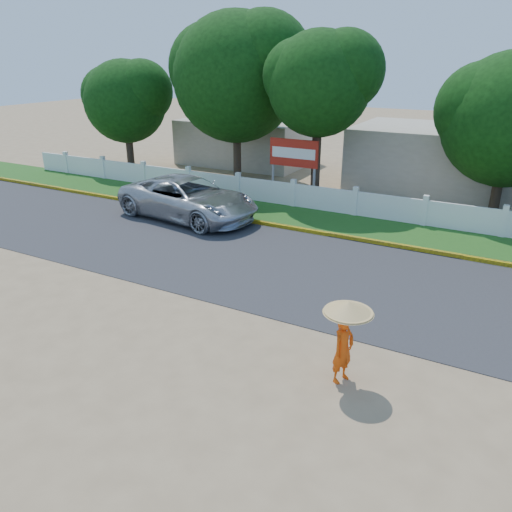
{
  "coord_description": "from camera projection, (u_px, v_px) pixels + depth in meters",
  "views": [
    {
      "loc": [
        6.34,
        -9.67,
        6.66
      ],
      "look_at": [
        0.0,
        2.0,
        1.3
      ],
      "focal_mm": 35.0,
      "sensor_mm": 36.0,
      "label": 1
    }
  ],
  "objects": [
    {
      "name": "tree_row",
      "position": [
        426.0,
        90.0,
        21.9
      ],
      "size": [
        36.4,
        7.34,
        9.53
      ],
      "color": "#473828",
      "rests_on": "ground"
    },
    {
      "name": "ground",
      "position": [
        220.0,
        326.0,
        13.18
      ],
      "size": [
        120.0,
        120.0,
        0.0
      ],
      "primitive_type": "plane",
      "color": "#9E8460",
      "rests_on": "ground"
    },
    {
      "name": "monk_with_parasol",
      "position": [
        346.0,
        330.0,
        10.53
      ],
      "size": [
        1.07,
        1.07,
        1.95
      ],
      "color": "#E44C0C",
      "rests_on": "ground"
    },
    {
      "name": "vehicle",
      "position": [
        188.0,
        198.0,
        21.6
      ],
      "size": [
        6.74,
        3.75,
        1.78
      ],
      "primitive_type": "imported",
      "rotation": [
        0.0,
        0.0,
        1.44
      ],
      "color": "#AEB2B6",
      "rests_on": "ground"
    },
    {
      "name": "fence",
      "position": [
        355.0,
        203.0,
        22.1
      ],
      "size": [
        40.0,
        0.1,
        1.1
      ],
      "primitive_type": "cube",
      "color": "silver",
      "rests_on": "ground"
    },
    {
      "name": "building_near",
      "position": [
        453.0,
        160.0,
        25.92
      ],
      "size": [
        10.0,
        6.0,
        3.2
      ],
      "primitive_type": "cube",
      "color": "#B7AD99",
      "rests_on": "ground"
    },
    {
      "name": "curb",
      "position": [
        329.0,
        234.0,
        19.71
      ],
      "size": [
        40.0,
        0.18,
        0.16
      ],
      "primitive_type": "cube",
      "color": "yellow",
      "rests_on": "ground"
    },
    {
      "name": "road",
      "position": [
        291.0,
        267.0,
        16.84
      ],
      "size": [
        60.0,
        7.0,
        0.02
      ],
      "primitive_type": "cube",
      "color": "#38383A",
      "rests_on": "ground"
    },
    {
      "name": "building_far",
      "position": [
        246.0,
        142.0,
        32.56
      ],
      "size": [
        8.0,
        5.0,
        2.8
      ],
      "primitive_type": "cube",
      "color": "#B7AD99",
      "rests_on": "ground"
    },
    {
      "name": "grass_verge",
      "position": [
        343.0,
        224.0,
        21.12
      ],
      "size": [
        60.0,
        3.5,
        0.03
      ],
      "primitive_type": "cube",
      "color": "#2D601E",
      "rests_on": "ground"
    },
    {
      "name": "billboard",
      "position": [
        294.0,
        156.0,
        23.96
      ],
      "size": [
        2.5,
        0.13,
        2.95
      ],
      "color": "gray",
      "rests_on": "ground"
    }
  ]
}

